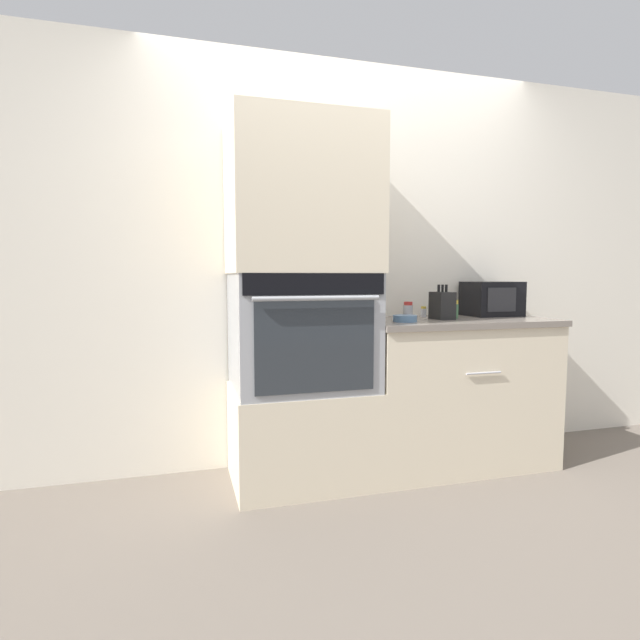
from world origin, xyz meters
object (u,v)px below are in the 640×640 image
Objects in this scene: microwave at (492,299)px; condiment_jar_mid at (408,310)px; bowl at (405,318)px; condiment_jar_near at (378,313)px; condiment_jar_back at (455,309)px; knife_block at (442,305)px; wall_oven at (302,331)px; condiment_jar_far at (423,312)px.

microwave is 3.40× the size of condiment_jar_mid.
condiment_jar_near reaches higher than bowl.
bowl is 0.30m from condiment_jar_near.
microwave reaches higher than condiment_jar_back.
condiment_jar_back reaches higher than bowl.
knife_block is 3.24× the size of condiment_jar_near.
condiment_jar_near is (-0.04, 0.29, 0.01)m from bowl.
condiment_jar_near is 0.66× the size of condiment_jar_mid.
wall_oven is at bearing -165.54° from condiment_jar_mid.
knife_block reaches higher than condiment_jar_mid.
wall_oven reaches higher than condiment_jar_far.
wall_oven is 7.77× the size of condiment_jar_mid.
condiment_jar_mid is (-0.58, 0.05, -0.06)m from microwave.
condiment_jar_back is at bearing -49.70° from condiment_jar_far.
wall_oven reaches higher than condiment_jar_near.
knife_block is at bearing -30.39° from condiment_jar_near.
knife_block is at bearing -0.27° from wall_oven.
condiment_jar_far is at bearing 97.07° from knife_block.
wall_oven reaches higher than bowl.
wall_oven is 2.29× the size of microwave.
condiment_jar_far is (0.11, -0.00, -0.01)m from condiment_jar_mid.
wall_oven is at bearing 179.73° from knife_block.
condiment_jar_far is (-0.02, 0.19, -0.05)m from knife_block.
condiment_jar_mid is at bearing 14.46° from wall_oven.
condiment_jar_near is 0.57× the size of condiment_jar_back.
condiment_jar_near is (-0.79, 0.05, -0.08)m from microwave.
condiment_jar_back is (0.24, -0.16, 0.01)m from condiment_jar_mid.
condiment_jar_near is (-0.34, 0.20, -0.05)m from knife_block.
wall_oven is at bearing -178.12° from condiment_jar_back.
condiment_jar_mid reaches higher than condiment_jar_far.
condiment_jar_far is at bearing 175.01° from microwave.
bowl is 0.40m from condiment_jar_far.
condiment_jar_near is (0.54, 0.19, 0.08)m from wall_oven.
condiment_jar_far is (0.85, 0.19, 0.08)m from wall_oven.
condiment_jar_back is at bearing -19.88° from condiment_jar_near.
wall_oven reaches higher than knife_block.
wall_oven is 0.60m from bowl.
bowl is at bearing -132.91° from condiment_jar_far.
microwave reaches higher than condiment_jar_mid.
microwave is 0.79m from bowl.
bowl is at bearing -118.97° from condiment_jar_mid.
condiment_jar_mid is (0.21, -0.00, 0.02)m from condiment_jar_near.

